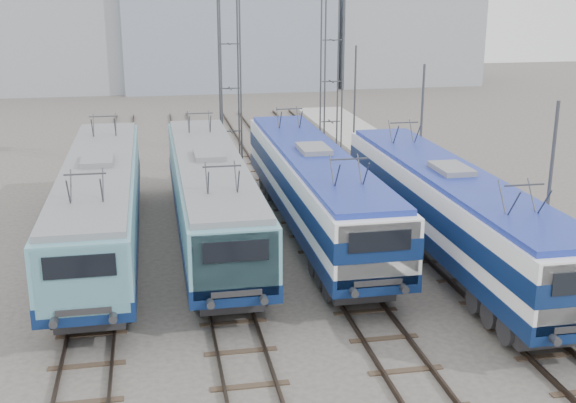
# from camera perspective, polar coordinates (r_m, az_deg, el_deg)

# --- Properties ---
(ground) EXTENTS (160.00, 160.00, 0.00)m
(ground) POSITION_cam_1_polar(r_m,az_deg,el_deg) (22.58, 2.04, -11.29)
(ground) COLOR #514C47
(platform) EXTENTS (4.00, 70.00, 0.30)m
(platform) POSITION_cam_1_polar(r_m,az_deg,el_deg) (32.84, 16.49, -2.62)
(platform) COLOR #9E9E99
(platform) RESTS_ON ground
(locomotive_far_left) EXTENTS (2.95, 18.63, 3.51)m
(locomotive_far_left) POSITION_cam_1_polar(r_m,az_deg,el_deg) (30.11, -14.63, 0.13)
(locomotive_far_left) COLOR #0B1D49
(locomotive_far_left) RESTS_ON ground
(locomotive_center_left) EXTENTS (2.91, 18.42, 3.47)m
(locomotive_center_left) POSITION_cam_1_polar(r_m,az_deg,el_deg) (30.49, -6.13, 0.74)
(locomotive_center_left) COLOR #0B1D49
(locomotive_center_left) RESTS_ON ground
(locomotive_center_right) EXTENTS (2.95, 18.66, 3.51)m
(locomotive_center_right) POSITION_cam_1_polar(r_m,az_deg,el_deg) (31.23, 2.10, 1.37)
(locomotive_center_right) COLOR #0B1D49
(locomotive_center_right) RESTS_ON ground
(locomotive_far_right) EXTENTS (2.90, 18.36, 3.45)m
(locomotive_far_right) POSITION_cam_1_polar(r_m,az_deg,el_deg) (28.76, 12.76, -0.45)
(locomotive_far_right) COLOR #0B1D49
(locomotive_far_right) RESTS_ON ground
(catenary_tower_west) EXTENTS (4.50, 1.20, 12.00)m
(catenary_tower_west) POSITION_cam_1_polar(r_m,az_deg,el_deg) (41.89, -4.65, 11.14)
(catenary_tower_west) COLOR #3F4247
(catenary_tower_west) RESTS_ON ground
(catenary_tower_east) EXTENTS (4.50, 1.20, 12.00)m
(catenary_tower_east) POSITION_cam_1_polar(r_m,az_deg,el_deg) (45.00, 3.48, 11.53)
(catenary_tower_east) COLOR #3F4247
(catenary_tower_east) RESTS_ON ground
(mast_front) EXTENTS (0.12, 0.12, 7.00)m
(mast_front) POSITION_cam_1_polar(r_m,az_deg,el_deg) (26.11, 19.84, -0.11)
(mast_front) COLOR #3F4247
(mast_front) RESTS_ON ground
(mast_mid) EXTENTS (0.12, 0.12, 7.00)m
(mast_mid) POSITION_cam_1_polar(r_m,az_deg,el_deg) (36.62, 10.45, 5.17)
(mast_mid) COLOR #3F4247
(mast_mid) RESTS_ON ground
(mast_rear) EXTENTS (0.12, 0.12, 7.00)m
(mast_rear) POSITION_cam_1_polar(r_m,az_deg,el_deg) (47.83, 5.29, 7.99)
(mast_rear) COLOR #3F4247
(mast_rear) RESTS_ON ground
(building_west) EXTENTS (18.00, 12.00, 14.00)m
(building_west) POSITION_cam_1_polar(r_m,az_deg,el_deg) (82.09, -17.91, 13.28)
(building_west) COLOR #949BA4
(building_west) RESTS_ON ground
(building_center) EXTENTS (22.00, 14.00, 18.00)m
(building_center) POSITION_cam_1_polar(r_m,az_deg,el_deg) (81.92, -5.00, 15.39)
(building_center) COLOR #8591A4
(building_center) RESTS_ON ground
(building_east) EXTENTS (16.00, 12.00, 12.00)m
(building_east) POSITION_cam_1_polar(r_m,az_deg,el_deg) (86.43, 8.72, 13.33)
(building_east) COLOR #949BA4
(building_east) RESTS_ON ground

